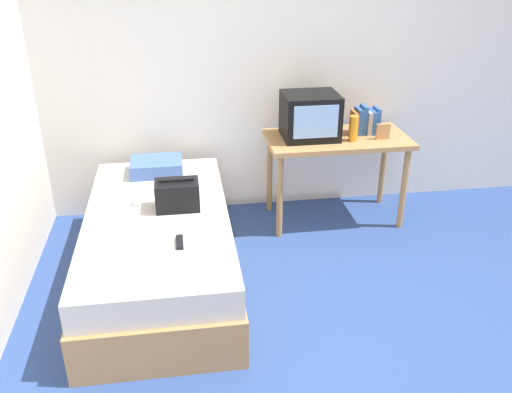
{
  "coord_description": "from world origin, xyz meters",
  "views": [
    {
      "loc": [
        -0.83,
        -2.5,
        2.25
      ],
      "look_at": [
        -0.3,
        1.04,
        0.52
      ],
      "focal_mm": 38.11,
      "sensor_mm": 36.0,
      "label": 1
    }
  ],
  "objects_px": {
    "water_bottle": "(354,128)",
    "book_row": "(365,121)",
    "bed": "(160,247)",
    "handbag": "(177,195)",
    "remote_silver": "(135,201)",
    "desk": "(337,148)",
    "pillow": "(157,166)",
    "remote_dark": "(180,242)",
    "picture_frame": "(383,132)",
    "magazine": "(125,241)",
    "tv": "(310,116)"
  },
  "relations": [
    {
      "from": "tv",
      "to": "water_bottle",
      "type": "xyz_separation_m",
      "value": [
        0.33,
        -0.14,
        -0.08
      ]
    },
    {
      "from": "water_bottle",
      "to": "magazine",
      "type": "height_order",
      "value": "water_bottle"
    },
    {
      "from": "desk",
      "to": "picture_frame",
      "type": "relative_size",
      "value": 9.1
    },
    {
      "from": "tv",
      "to": "remote_dark",
      "type": "height_order",
      "value": "tv"
    },
    {
      "from": "picture_frame",
      "to": "remote_silver",
      "type": "bearing_deg",
      "value": -168.12
    },
    {
      "from": "book_row",
      "to": "handbag",
      "type": "xyz_separation_m",
      "value": [
        -1.57,
        -0.71,
        -0.23
      ]
    },
    {
      "from": "bed",
      "to": "water_bottle",
      "type": "xyz_separation_m",
      "value": [
        1.56,
        0.61,
        0.59
      ]
    },
    {
      "from": "book_row",
      "to": "remote_silver",
      "type": "bearing_deg",
      "value": -162.79
    },
    {
      "from": "pillow",
      "to": "book_row",
      "type": "bearing_deg",
      "value": 2.16
    },
    {
      "from": "book_row",
      "to": "remote_silver",
      "type": "height_order",
      "value": "book_row"
    },
    {
      "from": "book_row",
      "to": "handbag",
      "type": "bearing_deg",
      "value": -155.55
    },
    {
      "from": "picture_frame",
      "to": "magazine",
      "type": "height_order",
      "value": "picture_frame"
    },
    {
      "from": "water_bottle",
      "to": "remote_dark",
      "type": "distance_m",
      "value": 1.78
    },
    {
      "from": "tv",
      "to": "bed",
      "type": "bearing_deg",
      "value": -148.83
    },
    {
      "from": "desk",
      "to": "pillow",
      "type": "xyz_separation_m",
      "value": [
        -1.48,
        -0.0,
        -0.07
      ]
    },
    {
      "from": "magazine",
      "to": "remote_silver",
      "type": "xyz_separation_m",
      "value": [
        0.04,
        0.55,
        0.01
      ]
    },
    {
      "from": "magazine",
      "to": "picture_frame",
      "type": "bearing_deg",
      "value": 25.77
    },
    {
      "from": "pillow",
      "to": "magazine",
      "type": "height_order",
      "value": "pillow"
    },
    {
      "from": "magazine",
      "to": "remote_dark",
      "type": "bearing_deg",
      "value": -12.12
    },
    {
      "from": "bed",
      "to": "water_bottle",
      "type": "height_order",
      "value": "water_bottle"
    },
    {
      "from": "water_bottle",
      "to": "book_row",
      "type": "height_order",
      "value": "book_row"
    },
    {
      "from": "handbag",
      "to": "remote_dark",
      "type": "height_order",
      "value": "handbag"
    },
    {
      "from": "book_row",
      "to": "handbag",
      "type": "height_order",
      "value": "book_row"
    },
    {
      "from": "picture_frame",
      "to": "magazine",
      "type": "relative_size",
      "value": 0.44
    },
    {
      "from": "remote_silver",
      "to": "magazine",
      "type": "bearing_deg",
      "value": -93.65
    },
    {
      "from": "tv",
      "to": "book_row",
      "type": "height_order",
      "value": "tv"
    },
    {
      "from": "magazine",
      "to": "handbag",
      "type": "bearing_deg",
      "value": 51.34
    },
    {
      "from": "magazine",
      "to": "remote_dark",
      "type": "height_order",
      "value": "remote_dark"
    },
    {
      "from": "water_bottle",
      "to": "remote_silver",
      "type": "distance_m",
      "value": 1.79
    },
    {
      "from": "bed",
      "to": "tv",
      "type": "relative_size",
      "value": 4.55
    },
    {
      "from": "handbag",
      "to": "remote_silver",
      "type": "bearing_deg",
      "value": 155.72
    },
    {
      "from": "tv",
      "to": "handbag",
      "type": "height_order",
      "value": "tv"
    },
    {
      "from": "desk",
      "to": "magazine",
      "type": "xyz_separation_m",
      "value": [
        -1.66,
        -1.07,
        -0.13
      ]
    },
    {
      "from": "book_row",
      "to": "magazine",
      "type": "height_order",
      "value": "book_row"
    },
    {
      "from": "bed",
      "to": "pillow",
      "type": "relative_size",
      "value": 4.92
    },
    {
      "from": "book_row",
      "to": "pillow",
      "type": "bearing_deg",
      "value": -177.84
    },
    {
      "from": "water_bottle",
      "to": "book_row",
      "type": "xyz_separation_m",
      "value": [
        0.15,
        0.17,
        0.0
      ]
    },
    {
      "from": "bed",
      "to": "tv",
      "type": "xyz_separation_m",
      "value": [
        1.24,
        0.75,
        0.67
      ]
    },
    {
      "from": "desk",
      "to": "remote_dark",
      "type": "bearing_deg",
      "value": -139.21
    },
    {
      "from": "book_row",
      "to": "remote_dark",
      "type": "bearing_deg",
      "value": -142.53
    },
    {
      "from": "book_row",
      "to": "water_bottle",
      "type": "bearing_deg",
      "value": -132.46
    },
    {
      "from": "water_bottle",
      "to": "remote_silver",
      "type": "bearing_deg",
      "value": -166.52
    },
    {
      "from": "handbag",
      "to": "remote_dark",
      "type": "xyz_separation_m",
      "value": [
        0.0,
        -0.49,
        -0.09
      ]
    },
    {
      "from": "desk",
      "to": "tv",
      "type": "distance_m",
      "value": 0.36
    },
    {
      "from": "tv",
      "to": "pillow",
      "type": "distance_m",
      "value": 1.3
    },
    {
      "from": "bed",
      "to": "magazine",
      "type": "distance_m",
      "value": 0.48
    },
    {
      "from": "water_bottle",
      "to": "book_row",
      "type": "distance_m",
      "value": 0.23
    },
    {
      "from": "picture_frame",
      "to": "remote_silver",
      "type": "relative_size",
      "value": 0.88
    },
    {
      "from": "handbag",
      "to": "magazine",
      "type": "bearing_deg",
      "value": -128.66
    },
    {
      "from": "desk",
      "to": "pillow",
      "type": "relative_size",
      "value": 2.85
    }
  ]
}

